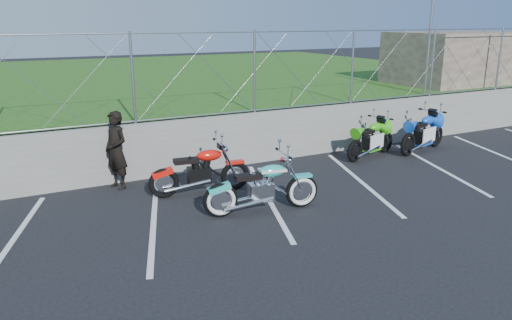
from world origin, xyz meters
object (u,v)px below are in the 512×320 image
cruiser_turquoise (263,189)px  naked_orange (201,172)px  sportbike_blue (424,134)px  person_standing (116,150)px  sportbike_green (372,141)px

cruiser_turquoise → naked_orange: bearing=122.4°
naked_orange → sportbike_blue: bearing=10.9°
cruiser_turquoise → person_standing: person_standing is taller
sportbike_blue → person_standing: bearing=159.7°
sportbike_blue → cruiser_turquoise: bearing=-177.3°
naked_orange → cruiser_turquoise: bearing=-59.5°
naked_orange → sportbike_blue: sportbike_blue is taller
cruiser_turquoise → sportbike_green: (4.42, 2.13, -0.01)m
cruiser_turquoise → naked_orange: size_ratio=1.05×
sportbike_green → naked_orange: bearing=171.3°
cruiser_turquoise → person_standing: size_ratio=1.34×
cruiser_turquoise → sportbike_blue: bearing=26.9°
cruiser_turquoise → sportbike_blue: 6.40m
sportbike_blue → person_standing: (-8.21, 0.76, 0.37)m
sportbike_green → sportbike_blue: size_ratio=0.93×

